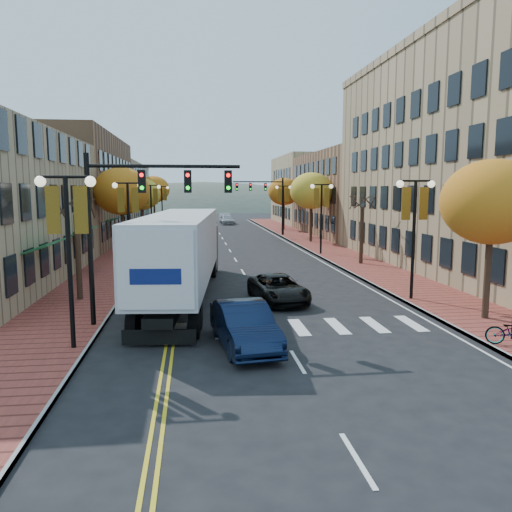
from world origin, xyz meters
name	(u,v)px	position (x,y,z in m)	size (l,w,h in m)	color
ground	(286,343)	(0.00, 0.00, 0.00)	(200.00, 200.00, 0.00)	black
sidewalk_left	(136,246)	(-9.00, 32.50, 0.07)	(4.00, 85.00, 0.15)	brown
sidewalk_right	(314,243)	(9.00, 32.50, 0.07)	(4.00, 85.00, 0.15)	brown
building_left_mid	(58,190)	(-17.00, 36.00, 5.50)	(12.00, 24.00, 11.00)	brown
building_left_far	(102,195)	(-17.00, 61.00, 4.75)	(12.00, 26.00, 9.50)	#9E8966
building_right_near	(502,162)	(18.50, 16.00, 7.50)	(15.00, 28.00, 15.00)	#997F5B
building_right_mid	(372,194)	(18.50, 42.00, 5.00)	(15.00, 24.00, 10.00)	brown
building_right_far	(325,190)	(18.50, 64.00, 5.50)	(15.00, 20.00, 11.00)	#9E8966
tree_left_a	(78,257)	(-9.00, 8.00, 2.25)	(0.28, 0.28, 4.20)	#382619
tree_left_b	(121,191)	(-9.00, 24.00, 5.45)	(4.48, 4.48, 7.21)	#382619
tree_left_c	(142,194)	(-9.00, 40.00, 5.05)	(4.16, 4.16, 6.69)	#382619
tree_left_d	(154,189)	(-9.00, 58.00, 5.60)	(4.61, 4.61, 7.42)	#382619
tree_right_a	(492,202)	(9.00, 2.00, 5.05)	(4.16, 4.16, 6.69)	#382619
tree_right_b	(361,235)	(9.00, 18.00, 2.25)	(0.28, 0.28, 4.20)	#382619
tree_right_c	(311,191)	(9.00, 34.00, 5.45)	(4.48, 4.48, 7.21)	#382619
tree_right_d	(284,192)	(9.00, 50.00, 5.29)	(4.35, 4.35, 7.00)	#382619
lamp_left_a	(68,228)	(-7.50, 0.00, 4.29)	(1.96, 0.36, 6.05)	black
lamp_left_b	(128,209)	(-7.50, 16.00, 4.29)	(1.96, 0.36, 6.05)	black
lamp_left_c	(151,202)	(-7.50, 34.00, 4.29)	(1.96, 0.36, 6.05)	black
lamp_left_d	(162,199)	(-7.50, 52.00, 4.29)	(1.96, 0.36, 6.05)	black
lamp_right_a	(414,216)	(7.50, 6.00, 4.29)	(1.96, 0.36, 6.05)	black
lamp_right_b	(321,205)	(7.50, 24.00, 4.29)	(1.96, 0.36, 6.05)	black
lamp_right_c	(283,200)	(7.50, 42.00, 4.29)	(1.96, 0.36, 6.05)	black
traffic_mast_near	(138,206)	(-5.48, 3.00, 4.92)	(6.10, 0.35, 7.00)	black
traffic_mast_far	(267,195)	(5.48, 42.00, 4.92)	(6.10, 0.34, 7.00)	black
semi_truck	(184,249)	(-3.82, 8.24, 2.57)	(4.41, 17.76, 4.39)	black
navy_sedan	(244,325)	(-1.57, -0.28, 0.80)	(1.70, 4.86, 1.60)	black
black_suv	(278,288)	(0.85, 6.76, 0.68)	(2.24, 4.87, 1.35)	black
car_far_white	(190,225)	(-3.81, 51.25, 0.77)	(1.82, 4.52, 1.54)	silver
car_far_silver	(227,220)	(2.16, 63.20, 0.73)	(2.06, 5.06, 1.47)	#999AA0
car_far_oncoming	(225,218)	(2.02, 68.07, 0.80)	(1.70, 4.88, 1.61)	#B9B9C1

